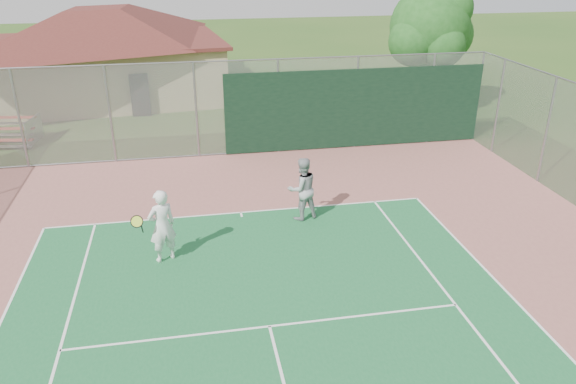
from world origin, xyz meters
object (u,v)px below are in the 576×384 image
(player_grey_back, at_px, (302,189))
(player_white_front, at_px, (162,227))
(tree, at_px, (431,29))
(clubhouse, at_px, (102,45))
(bleachers, at_px, (0,132))

(player_grey_back, bearing_deg, player_white_front, 8.05)
(tree, bearing_deg, player_grey_back, -128.72)
(tree, bearing_deg, clubhouse, 159.22)
(clubhouse, distance_m, player_grey_back, 17.07)
(bleachers, bearing_deg, clubhouse, 72.29)
(player_grey_back, bearing_deg, bleachers, -55.38)
(clubhouse, height_order, player_grey_back, clubhouse)
(tree, relative_size, player_white_front, 3.09)
(tree, xyz_separation_m, player_grey_back, (-7.92, -9.87, -2.90))
(tree, height_order, player_grey_back, tree)
(bleachers, xyz_separation_m, tree, (18.23, 1.22, 3.29))
(tree, distance_m, player_white_front, 16.72)
(tree, bearing_deg, bleachers, -176.16)
(bleachers, height_order, tree, tree)
(bleachers, distance_m, tree, 18.57)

